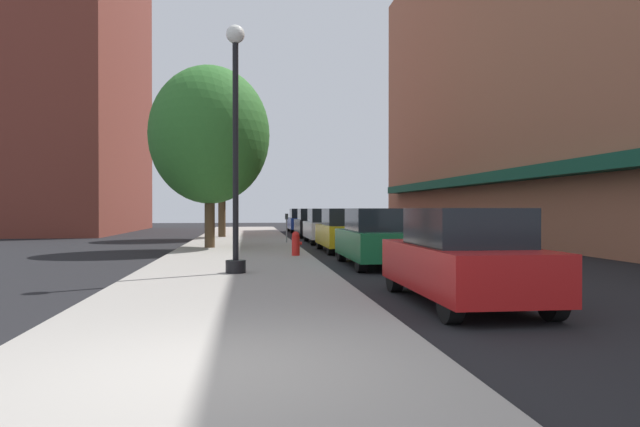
{
  "coord_description": "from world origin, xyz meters",
  "views": [
    {
      "loc": [
        0.36,
        -5.58,
        1.65
      ],
      "look_at": [
        3.62,
        21.02,
        1.43
      ],
      "focal_mm": 32.49,
      "sensor_mm": 36.0,
      "label": 1
    }
  ],
  "objects_px": {
    "tree_near": "(222,141)",
    "lamppost": "(236,144)",
    "car_blue": "(302,221)",
    "parking_meter_near": "(287,224)",
    "car_black": "(312,223)",
    "tree_mid": "(210,135)",
    "car_green": "(377,238)",
    "car_red": "(463,258)",
    "car_white": "(326,226)",
    "car_yellow": "(345,231)",
    "fire_hydrant": "(296,243)"
  },
  "relations": [
    {
      "from": "car_green",
      "to": "car_blue",
      "type": "xyz_separation_m",
      "value": [
        0.0,
        24.05,
        0.0
      ]
    },
    {
      "from": "fire_hydrant",
      "to": "car_yellow",
      "type": "xyz_separation_m",
      "value": [
        2.13,
        2.98,
        0.29
      ]
    },
    {
      "from": "lamppost",
      "to": "fire_hydrant",
      "type": "height_order",
      "value": "lamppost"
    },
    {
      "from": "car_red",
      "to": "car_green",
      "type": "relative_size",
      "value": 1.0
    },
    {
      "from": "fire_hydrant",
      "to": "car_yellow",
      "type": "distance_m",
      "value": 3.68
    },
    {
      "from": "car_red",
      "to": "car_blue",
      "type": "height_order",
      "value": "same"
    },
    {
      "from": "tree_mid",
      "to": "car_black",
      "type": "xyz_separation_m",
      "value": [
        5.19,
        10.23,
        -3.75
      ]
    },
    {
      "from": "fire_hydrant",
      "to": "tree_mid",
      "type": "xyz_separation_m",
      "value": [
        -3.06,
        4.34,
        4.04
      ]
    },
    {
      "from": "car_black",
      "to": "car_blue",
      "type": "height_order",
      "value": "same"
    },
    {
      "from": "car_red",
      "to": "car_yellow",
      "type": "xyz_separation_m",
      "value": [
        0.0,
        12.28,
        0.0
      ]
    },
    {
      "from": "parking_meter_near",
      "to": "car_yellow",
      "type": "distance_m",
      "value": 4.9
    },
    {
      "from": "parking_meter_near",
      "to": "car_black",
      "type": "xyz_separation_m",
      "value": [
        1.95,
        7.09,
        -0.14
      ]
    },
    {
      "from": "car_blue",
      "to": "tree_near",
      "type": "bearing_deg",
      "value": -122.99
    },
    {
      "from": "tree_mid",
      "to": "car_white",
      "type": "distance_m",
      "value": 7.7
    },
    {
      "from": "tree_near",
      "to": "car_black",
      "type": "bearing_deg",
      "value": 15.51
    },
    {
      "from": "car_white",
      "to": "car_red",
      "type": "bearing_deg",
      "value": -90.45
    },
    {
      "from": "car_yellow",
      "to": "car_black",
      "type": "xyz_separation_m",
      "value": [
        0.0,
        11.58,
        0.0
      ]
    },
    {
      "from": "lamppost",
      "to": "car_blue",
      "type": "bearing_deg",
      "value": 81.45
    },
    {
      "from": "car_green",
      "to": "car_yellow",
      "type": "bearing_deg",
      "value": 91.5
    },
    {
      "from": "car_white",
      "to": "parking_meter_near",
      "type": "bearing_deg",
      "value": -150.05
    },
    {
      "from": "car_green",
      "to": "car_blue",
      "type": "distance_m",
      "value": 24.05
    },
    {
      "from": "tree_near",
      "to": "car_red",
      "type": "xyz_separation_m",
      "value": [
        5.12,
        -22.44,
        -4.55
      ]
    },
    {
      "from": "parking_meter_near",
      "to": "tree_mid",
      "type": "distance_m",
      "value": 5.77
    },
    {
      "from": "parking_meter_near",
      "to": "car_black",
      "type": "height_order",
      "value": "car_black"
    },
    {
      "from": "car_green",
      "to": "car_yellow",
      "type": "relative_size",
      "value": 1.0
    },
    {
      "from": "fire_hydrant",
      "to": "car_green",
      "type": "distance_m",
      "value": 3.39
    },
    {
      "from": "tree_mid",
      "to": "car_blue",
      "type": "bearing_deg",
      "value": 73.1
    },
    {
      "from": "tree_mid",
      "to": "car_yellow",
      "type": "xyz_separation_m",
      "value": [
        5.19,
        -1.36,
        -3.75
      ]
    },
    {
      "from": "fire_hydrant",
      "to": "lamppost",
      "type": "bearing_deg",
      "value": -110.41
    },
    {
      "from": "car_green",
      "to": "car_black",
      "type": "distance_m",
      "value": 17.19
    },
    {
      "from": "tree_near",
      "to": "car_green",
      "type": "relative_size",
      "value": 1.82
    },
    {
      "from": "lamppost",
      "to": "car_yellow",
      "type": "xyz_separation_m",
      "value": [
        3.96,
        7.91,
        -2.39
      ]
    },
    {
      "from": "car_white",
      "to": "car_blue",
      "type": "bearing_deg",
      "value": 89.55
    },
    {
      "from": "tree_mid",
      "to": "car_yellow",
      "type": "bearing_deg",
      "value": -14.64
    },
    {
      "from": "tree_near",
      "to": "car_white",
      "type": "distance_m",
      "value": 8.21
    },
    {
      "from": "car_white",
      "to": "car_black",
      "type": "bearing_deg",
      "value": 89.55
    },
    {
      "from": "car_black",
      "to": "car_green",
      "type": "bearing_deg",
      "value": -88.44
    },
    {
      "from": "parking_meter_near",
      "to": "car_red",
      "type": "bearing_deg",
      "value": -83.37
    },
    {
      "from": "car_green",
      "to": "car_yellow",
      "type": "distance_m",
      "value": 5.6
    },
    {
      "from": "car_red",
      "to": "car_white",
      "type": "height_order",
      "value": "same"
    },
    {
      "from": "car_white",
      "to": "fire_hydrant",
      "type": "bearing_deg",
      "value": -104.33
    },
    {
      "from": "car_red",
      "to": "tree_mid",
      "type": "bearing_deg",
      "value": 109.5
    },
    {
      "from": "car_green",
      "to": "car_yellow",
      "type": "xyz_separation_m",
      "value": [
        0.0,
        5.6,
        0.0
      ]
    },
    {
      "from": "tree_near",
      "to": "car_blue",
      "type": "bearing_deg",
      "value": 58.26
    },
    {
      "from": "lamppost",
      "to": "tree_mid",
      "type": "height_order",
      "value": "tree_mid"
    },
    {
      "from": "parking_meter_near",
      "to": "car_blue",
      "type": "relative_size",
      "value": 0.3
    },
    {
      "from": "tree_mid",
      "to": "car_blue",
      "type": "relative_size",
      "value": 1.67
    },
    {
      "from": "tree_near",
      "to": "lamppost",
      "type": "bearing_deg",
      "value": -86.33
    },
    {
      "from": "car_red",
      "to": "car_black",
      "type": "relative_size",
      "value": 1.0
    },
    {
      "from": "car_green",
      "to": "car_black",
      "type": "bearing_deg",
      "value": 91.5
    }
  ]
}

